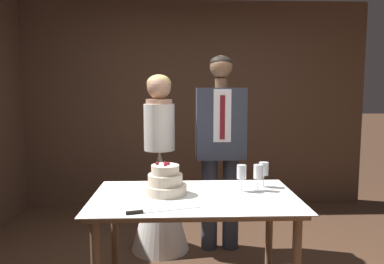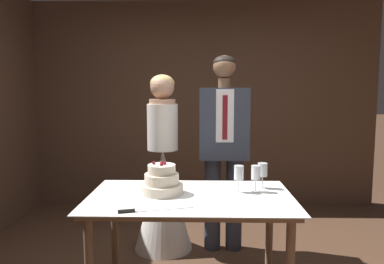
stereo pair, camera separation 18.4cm
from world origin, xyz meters
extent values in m
cube|color=#513828|center=(0.00, 2.39, 1.29)|extent=(4.44, 0.12, 2.58)
cylinder|color=#8E6B4C|center=(-0.67, 0.40, 0.37)|extent=(0.06, 0.06, 0.73)
cylinder|color=#8E6B4C|center=(0.54, 0.40, 0.37)|extent=(0.06, 0.06, 0.73)
cube|color=#8E6B4C|center=(-0.06, 0.06, 0.75)|extent=(1.33, 0.79, 0.03)
cube|color=white|center=(-0.06, 0.06, 0.77)|extent=(1.39, 0.85, 0.01)
cylinder|color=beige|center=(-0.26, 0.11, 0.81)|extent=(0.30, 0.30, 0.07)
cylinder|color=beige|center=(-0.26, 0.11, 0.88)|extent=(0.24, 0.24, 0.07)
cylinder|color=beige|center=(-0.26, 0.11, 0.94)|extent=(0.19, 0.19, 0.06)
sphere|color=maroon|center=(-0.24, 0.12, 0.99)|extent=(0.02, 0.02, 0.02)
sphere|color=maroon|center=(-0.26, 0.13, 0.99)|extent=(0.02, 0.02, 0.02)
sphere|color=maroon|center=(-0.32, 0.12, 0.99)|extent=(0.02, 0.02, 0.02)
sphere|color=maroon|center=(-0.26, 0.08, 0.99)|extent=(0.02, 0.02, 0.02)
cube|color=silver|center=(-0.21, -0.24, 0.77)|extent=(0.35, 0.12, 0.00)
cylinder|color=black|center=(-0.43, -0.30, 0.78)|extent=(0.10, 0.05, 0.02)
cylinder|color=silver|center=(0.46, 0.28, 0.77)|extent=(0.07, 0.07, 0.00)
cylinder|color=silver|center=(0.46, 0.28, 0.82)|extent=(0.01, 0.01, 0.09)
cylinder|color=silver|center=(0.46, 0.28, 0.91)|extent=(0.07, 0.07, 0.10)
cylinder|color=maroon|center=(0.46, 0.28, 0.88)|extent=(0.06, 0.06, 0.03)
cylinder|color=silver|center=(0.28, 0.16, 0.77)|extent=(0.06, 0.06, 0.00)
cylinder|color=silver|center=(0.28, 0.16, 0.82)|extent=(0.01, 0.01, 0.09)
cylinder|color=silver|center=(0.28, 0.16, 0.91)|extent=(0.07, 0.07, 0.10)
cylinder|color=silver|center=(0.40, 0.18, 0.77)|extent=(0.06, 0.06, 0.00)
cylinder|color=silver|center=(0.40, 0.18, 0.82)|extent=(0.01, 0.01, 0.08)
cylinder|color=silver|center=(0.40, 0.18, 0.91)|extent=(0.06, 0.06, 0.10)
cylinder|color=maroon|center=(0.40, 0.18, 0.88)|extent=(0.05, 0.05, 0.04)
cone|color=white|center=(-0.34, 0.97, 0.47)|extent=(0.54, 0.54, 0.94)
cylinder|color=white|center=(-0.34, 0.97, 1.15)|extent=(0.28, 0.28, 0.42)
cylinder|color=tan|center=(-0.34, 0.97, 1.38)|extent=(0.24, 0.24, 0.04)
sphere|color=tan|center=(-0.34, 0.97, 1.51)|extent=(0.22, 0.22, 0.22)
ellipsoid|color=#D6B770|center=(-0.34, 0.98, 1.54)|extent=(0.22, 0.22, 0.16)
cylinder|color=#333847|center=(0.12, 0.97, 0.43)|extent=(0.15, 0.15, 0.86)
cylinder|color=#333847|center=(0.32, 0.97, 0.43)|extent=(0.15, 0.15, 0.86)
cube|color=#333847|center=(0.22, 0.97, 1.18)|extent=(0.44, 0.24, 0.65)
cube|color=white|center=(0.22, 0.84, 1.26)|extent=(0.16, 0.01, 0.46)
cube|color=maroon|center=(0.22, 0.84, 1.25)|extent=(0.04, 0.01, 0.39)
cylinder|color=brown|center=(0.22, 0.97, 1.55)|extent=(0.11, 0.11, 0.08)
sphere|color=brown|center=(0.22, 0.97, 1.69)|extent=(0.20, 0.20, 0.20)
ellipsoid|color=black|center=(0.22, 0.98, 1.73)|extent=(0.20, 0.20, 0.13)
camera|label=1|loc=(-0.18, -2.41, 1.49)|focal=35.00mm
camera|label=2|loc=(0.01, -2.41, 1.49)|focal=35.00mm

